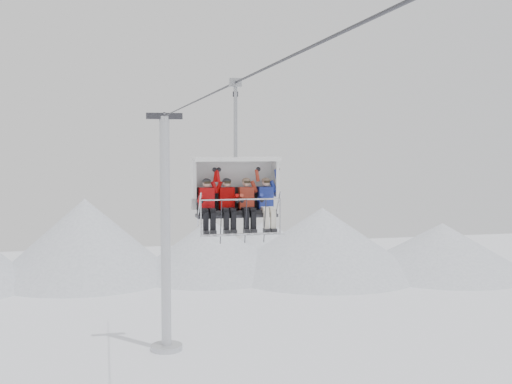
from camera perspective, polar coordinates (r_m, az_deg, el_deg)
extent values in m
cone|color=silver|center=(58.68, -14.93, -3.97)|extent=(16.00, 16.00, 7.00)
cone|color=silver|center=(58.57, -4.08, -4.84)|extent=(14.00, 14.00, 5.00)
cone|color=silver|center=(59.03, 5.89, -4.29)|extent=(18.00, 18.00, 6.00)
cone|color=silver|center=(61.87, 16.20, -4.75)|extent=(16.00, 16.00, 4.50)
cone|color=silver|center=(62.73, 0.90, -4.46)|extent=(12.00, 12.00, 4.50)
cylinder|color=#B4B7BC|center=(36.58, -8.05, -3.76)|extent=(0.56, 0.56, 13.30)
cylinder|color=#B4B7BC|center=(38.03, -7.94, -13.51)|extent=(1.80, 1.80, 0.30)
cube|color=#303036|center=(36.27, -8.16, 6.70)|extent=(2.00, 0.35, 0.35)
cylinder|color=#303036|center=(14.56, 0.00, 10.55)|extent=(0.06, 50.00, 0.06)
cube|color=black|center=(16.71, -1.75, -1.78)|extent=(2.01, 0.55, 0.10)
cube|color=black|center=(16.93, -1.93, -0.54)|extent=(2.01, 0.10, 0.58)
cube|color=#303036|center=(16.72, -1.75, -2.09)|extent=(2.10, 0.60, 0.08)
cube|color=silver|center=(17.12, -2.08, 0.74)|extent=(2.23, 0.10, 1.33)
cube|color=silver|center=(16.70, -1.81, 2.94)|extent=(2.23, 0.90, 0.10)
cylinder|color=#B7B7BC|center=(16.13, -1.35, -0.67)|extent=(2.04, 0.04, 0.04)
cylinder|color=#B7B7BC|center=(16.16, -1.30, -3.76)|extent=(2.04, 0.04, 0.04)
cylinder|color=#999CA1|center=(16.72, -1.84, 6.33)|extent=(0.10, 0.10, 1.98)
cube|color=#999CA1|center=(16.79, -1.84, 9.70)|extent=(0.30, 0.18, 0.22)
cube|color=red|center=(16.57, -4.42, -0.59)|extent=(0.38, 0.26, 0.57)
sphere|color=tan|center=(16.50, -4.41, 0.79)|extent=(0.21, 0.21, 0.21)
cube|color=black|center=(16.18, -4.48, -2.62)|extent=(0.13, 0.15, 0.46)
cube|color=black|center=(16.21, -3.85, -2.60)|extent=(0.13, 0.15, 0.46)
cube|color=silver|center=(16.13, -4.42, -3.96)|extent=(0.09, 1.69, 0.26)
cube|color=silver|center=(16.16, -3.78, -3.94)|extent=(0.09, 1.69, 0.26)
cube|color=#A10403|center=(16.66, -2.64, -0.55)|extent=(0.38, 0.26, 0.57)
sphere|color=tan|center=(16.59, -2.62, 0.82)|extent=(0.21, 0.21, 0.21)
cube|color=black|center=(16.27, -2.66, -2.57)|extent=(0.13, 0.15, 0.46)
cube|color=black|center=(16.30, -2.03, -2.56)|extent=(0.13, 0.15, 0.46)
cube|color=silver|center=(16.22, -2.59, -3.90)|extent=(0.09, 1.69, 0.26)
cube|color=silver|center=(16.25, -1.95, -3.89)|extent=(0.09, 1.69, 0.26)
cube|color=#A7311F|center=(16.77, -0.89, -0.52)|extent=(0.38, 0.26, 0.57)
sphere|color=tan|center=(16.70, -0.86, 0.84)|extent=(0.21, 0.21, 0.21)
cube|color=black|center=(16.37, -0.86, -2.53)|extent=(0.13, 0.15, 0.46)
cube|color=black|center=(16.41, -0.24, -2.51)|extent=(0.13, 0.15, 0.46)
cube|color=silver|center=(16.32, -0.78, -3.85)|extent=(0.09, 1.69, 0.26)
cube|color=silver|center=(16.36, -0.16, -3.83)|extent=(0.09, 1.69, 0.26)
cube|color=navy|center=(16.89, 0.85, -0.49)|extent=(0.38, 0.26, 0.57)
sphere|color=tan|center=(16.82, 0.88, 0.87)|extent=(0.21, 0.21, 0.21)
cube|color=silver|center=(16.49, 0.92, -2.48)|extent=(0.13, 0.15, 0.46)
cube|color=silver|center=(16.54, 1.53, -2.46)|extent=(0.13, 0.15, 0.46)
cube|color=silver|center=(16.44, 1.00, -3.79)|extent=(0.09, 1.69, 0.26)
cube|color=silver|center=(16.49, 1.62, -3.77)|extent=(0.09, 1.69, 0.26)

